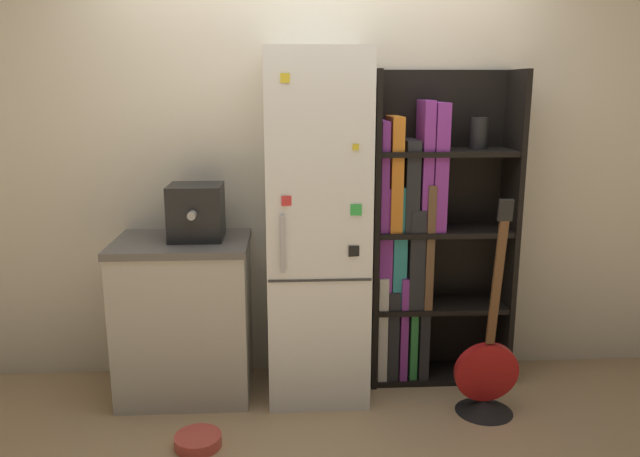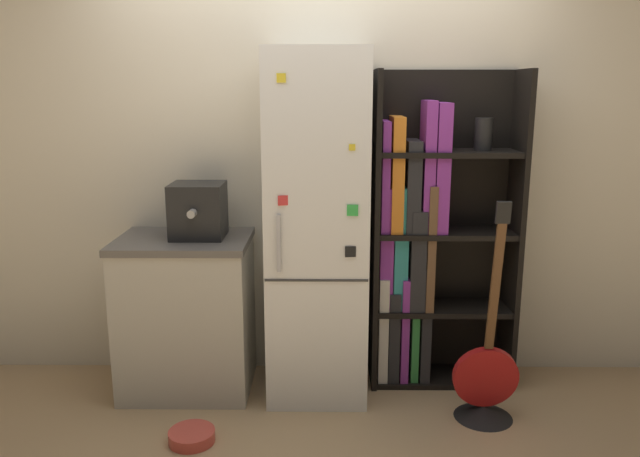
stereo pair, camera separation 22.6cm
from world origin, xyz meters
TOP-DOWN VIEW (x-y plane):
  - ground_plane at (0.00, 0.00)m, footprint 16.00×16.00m
  - wall_back at (0.00, 0.47)m, footprint 8.00×0.05m
  - refrigerator at (-0.00, 0.16)m, footprint 0.55×0.60m
  - bookshelf at (0.62, 0.31)m, footprint 0.83×0.34m
  - kitchen_counter at (-0.76, 0.17)m, footprint 0.75×0.58m
  - espresso_machine at (-0.67, 0.19)m, footprint 0.29×0.33m
  - guitar at (0.90, -0.18)m, footprint 0.35×0.31m
  - pet_bowl at (-0.62, -0.42)m, footprint 0.23×0.23m

SIDE VIEW (x-z plane):
  - ground_plane at x=0.00m, z-range 0.00..0.00m
  - pet_bowl at x=-0.62m, z-range 0.00..0.06m
  - guitar at x=0.90m, z-range -0.43..0.78m
  - kitchen_counter at x=-0.76m, z-range 0.00..0.91m
  - bookshelf at x=0.62m, z-range -0.06..1.77m
  - refrigerator at x=0.00m, z-range 0.00..1.94m
  - espresso_machine at x=-0.67m, z-range 0.91..1.21m
  - wall_back at x=0.00m, z-range 0.00..2.60m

